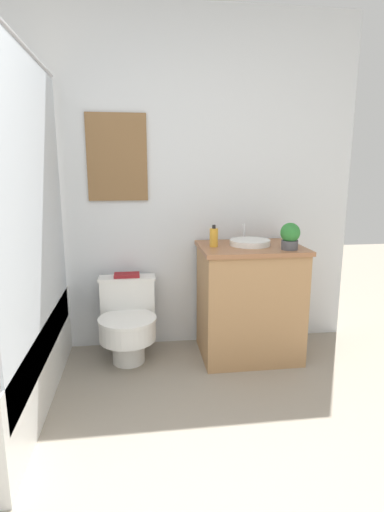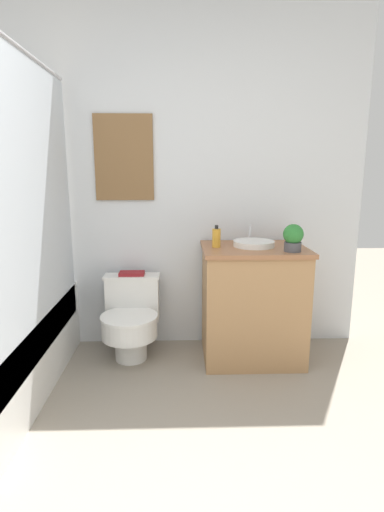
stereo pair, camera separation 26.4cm
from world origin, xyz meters
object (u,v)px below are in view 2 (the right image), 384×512
at_px(toilet, 131,318).
at_px(soap_bottle, 216,238).
at_px(sink, 254,243).
at_px(potted_plant, 293,237).
at_px(book_on_tank, 132,273).

xyz_separation_m(toilet, soap_bottle, (0.62, -0.03, 0.60)).
bearing_deg(toilet, soap_bottle, -3.10).
bearing_deg(sink, potted_plant, -40.46).
relative_size(sink, book_on_tank, 1.75).
height_order(toilet, soap_bottle, soap_bottle).
height_order(toilet, sink, sink).
bearing_deg(potted_plant, book_on_tank, 162.90).
xyz_separation_m(soap_bottle, potted_plant, (0.49, -0.17, 0.03)).
relative_size(toilet, book_on_tank, 3.16).
bearing_deg(toilet, sink, -0.87).
height_order(toilet, book_on_tank, book_on_tank).
bearing_deg(potted_plant, sink, 139.54).
bearing_deg(soap_bottle, book_on_tank, 164.59).
distance_m(sink, book_on_tank, 0.93).
distance_m(potted_plant, book_on_tank, 1.20).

